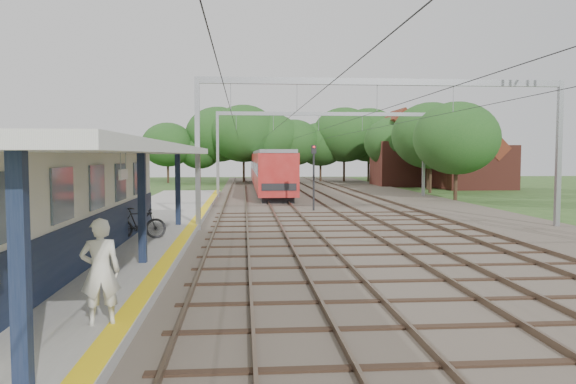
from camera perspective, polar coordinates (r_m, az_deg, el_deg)
name	(u,v)px	position (r m, az deg, el deg)	size (l,w,h in m)	color
ground	(395,334)	(11.52, 10.83, -13.94)	(160.00, 160.00, 0.00)	#2D4C1E
ballast_bed	(338,202)	(41.31, 5.14, -1.03)	(18.00, 90.00, 0.10)	#473D33
platform	(138,232)	(25.21, -14.96, -3.92)	(5.00, 52.00, 0.35)	gray
yellow_stripe	(191,227)	(24.88, -9.85, -3.53)	(0.45, 52.00, 0.01)	yellow
station_building	(49,203)	(18.60, -23.14, -1.00)	(3.41, 18.00, 3.40)	beige
canopy	(75,150)	(17.26, -20.83, 4.03)	(6.40, 20.00, 3.44)	#101A33
rail_tracks	(305,201)	(40.95, 1.69, -0.89)	(11.80, 88.00, 0.15)	brown
catenary_system	(342,124)	(36.47, 5.49, 6.92)	(17.22, 88.00, 7.00)	gray
tree_band	(299,143)	(68.05, 1.17, 4.96)	(31.72, 30.88, 8.82)	#382619
house_near	(474,160)	(61.44, 18.41, 3.10)	(7.00, 6.12, 7.89)	brown
house_far	(410,157)	(65.38, 12.30, 3.45)	(8.00, 6.12, 8.66)	brown
person	(100,271)	(11.03, -18.53, -7.65)	(0.73, 0.48, 1.99)	silver
bicycle	(139,223)	(21.76, -14.89, -3.09)	(0.56, 1.97, 1.18)	black
train	(268,169)	(56.54, -2.08, 2.37)	(2.89, 36.01, 3.80)	black
signal_post	(314,171)	(34.35, 2.63, 2.15)	(0.30, 0.27, 4.10)	black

